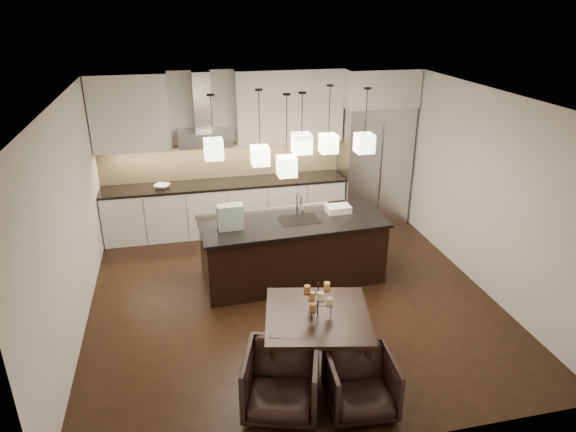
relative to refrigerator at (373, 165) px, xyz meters
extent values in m
cube|color=black|center=(-2.10, -2.38, -1.08)|extent=(5.50, 5.50, 0.02)
cube|color=white|center=(-2.10, -2.38, 1.73)|extent=(5.50, 5.50, 0.02)
cube|color=silver|center=(-2.10, 0.38, 0.32)|extent=(5.50, 0.02, 2.80)
cube|color=silver|center=(-2.10, -5.14, 0.32)|extent=(5.50, 0.02, 2.80)
cube|color=silver|center=(-4.86, -2.38, 0.32)|extent=(0.02, 5.50, 2.80)
cube|color=silver|center=(0.66, -2.38, 0.32)|extent=(0.02, 5.50, 2.80)
cube|color=#B7B7BA|center=(0.00, 0.00, 0.00)|extent=(1.20, 0.72, 2.15)
cube|color=silver|center=(0.00, 0.00, 1.40)|extent=(1.26, 0.72, 0.65)
cube|color=silver|center=(-2.73, 0.05, -0.64)|extent=(4.21, 0.62, 0.88)
cube|color=black|center=(-2.73, 0.05, -0.17)|extent=(4.21, 0.66, 0.04)
cube|color=tan|center=(-2.73, 0.35, 0.16)|extent=(4.21, 0.02, 0.63)
cube|color=silver|center=(-4.20, 0.19, 1.10)|extent=(1.25, 0.35, 1.25)
cube|color=silver|center=(-1.55, 0.19, 1.10)|extent=(1.85, 0.35, 1.25)
cube|color=#B7B7BA|center=(-3.03, 0.10, 0.65)|extent=(0.90, 0.52, 0.24)
cube|color=#B7B7BA|center=(-3.03, 0.21, 1.24)|extent=(0.30, 0.28, 0.96)
imported|color=silver|center=(-3.80, 0.00, -0.12)|extent=(0.34, 0.34, 0.06)
cube|color=black|center=(-1.97, -1.88, -0.62)|extent=(2.63, 1.16, 0.91)
cube|color=black|center=(-1.97, -1.88, -0.14)|extent=(2.72, 1.24, 0.04)
cube|color=#265C41|center=(-2.87, -1.99, 0.05)|extent=(0.36, 0.20, 0.35)
cube|color=silver|center=(-1.24, -1.75, -0.07)|extent=(0.36, 0.26, 0.10)
cylinder|color=beige|center=(-2.02, -3.91, -0.23)|extent=(0.08, 0.08, 0.09)
cylinder|color=#E29C48|center=(-2.19, -3.76, -0.23)|extent=(0.08, 0.08, 0.09)
cylinder|color=#A7622F|center=(-2.23, -3.98, -0.23)|extent=(0.08, 0.08, 0.09)
cylinder|color=#E29C48|center=(-2.03, -3.82, -0.08)|extent=(0.08, 0.08, 0.09)
cylinder|color=#A7622F|center=(-2.26, -3.84, -0.08)|extent=(0.08, 0.08, 0.09)
cylinder|color=beige|center=(-2.15, -4.00, -0.08)|extent=(0.08, 0.08, 0.09)
imported|color=black|center=(-2.68, -4.47, -0.73)|extent=(0.93, 0.94, 0.69)
imported|color=black|center=(-1.90, -4.64, -0.76)|extent=(0.72, 0.74, 0.63)
cube|color=white|center=(-3.04, -1.99, 1.02)|extent=(0.24, 0.24, 0.26)
cube|color=white|center=(-2.39, -1.74, 0.82)|extent=(0.24, 0.24, 0.26)
cube|color=white|center=(-1.89, -2.09, 1.06)|extent=(0.24, 0.24, 0.26)
cube|color=white|center=(-1.37, -1.60, 0.90)|extent=(0.24, 0.24, 0.26)
cube|color=white|center=(-0.96, -1.95, 0.97)|extent=(0.24, 0.24, 0.26)
cube|color=white|center=(-2.11, -2.16, 0.78)|extent=(0.24, 0.24, 0.26)
camera|label=1|loc=(-3.51, -8.47, 2.83)|focal=32.00mm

